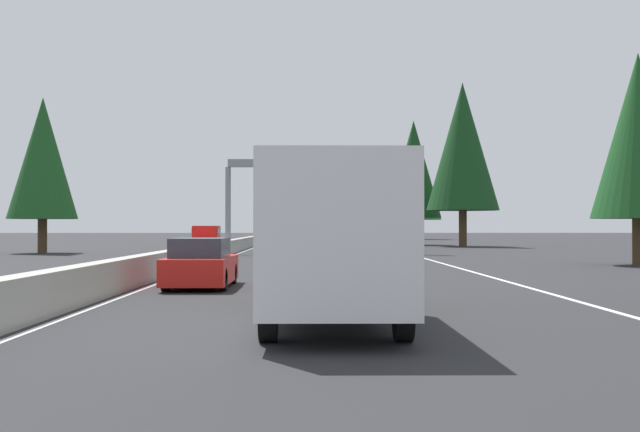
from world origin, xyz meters
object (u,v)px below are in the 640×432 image
(sign_gantry_overhead, at_px, (325,179))
(oncoming_near, at_px, (205,239))
(bus_near_center, at_px, (280,227))
(minivan_far_left, at_px, (312,237))
(conifer_right_far, at_px, (414,169))
(box_truck_distant_a, at_px, (331,237))
(conifer_left_near, at_px, (43,158))
(sedan_distant_b, at_px, (201,264))
(conifer_right_mid, at_px, (463,147))
(conifer_right_near, at_px, (638,136))
(conifer_right_distant, at_px, (422,185))

(sign_gantry_overhead, relative_size, oncoming_near, 2.26)
(bus_near_center, bearing_deg, minivan_far_left, -171.85)
(sign_gantry_overhead, relative_size, conifer_right_far, 1.04)
(box_truck_distant_a, bearing_deg, oncoming_near, 10.68)
(bus_near_center, distance_m, oncoming_near, 29.06)
(sign_gantry_overhead, xyz_separation_m, conifer_left_near, (2.02, 19.06, 1.49))
(sedan_distant_b, xyz_separation_m, conifer_right_mid, (47.48, -16.95, 8.34))
(sedan_distant_b, height_order, conifer_right_mid, conifer_right_mid)
(box_truck_distant_a, xyz_separation_m, conifer_right_far, (62.11, -9.68, 5.81))
(bus_near_center, xyz_separation_m, conifer_right_far, (-10.20, -13.49, 5.71))
(conifer_right_mid, distance_m, conifer_right_far, 7.36)
(conifer_right_mid, bearing_deg, conifer_right_far, 30.24)
(oncoming_near, bearing_deg, sign_gantry_overhead, 50.82)
(conifer_right_near, bearing_deg, sedan_distant_b, 125.16)
(box_truck_distant_a, height_order, conifer_right_far, conifer_right_far)
(sign_gantry_overhead, relative_size, bus_near_center, 1.10)
(bus_near_center, xyz_separation_m, conifer_right_distant, (23.45, -19.00, 5.92))
(conifer_right_near, distance_m, conifer_left_near, 37.47)
(sign_gantry_overhead, distance_m, minivan_far_left, 11.93)
(box_truck_distant_a, height_order, minivan_far_left, box_truck_distant_a)
(conifer_right_far, height_order, conifer_right_distant, conifer_right_distant)
(bus_near_center, height_order, oncoming_near, bus_near_center)
(sedan_distant_b, height_order, conifer_right_far, conifer_right_far)
(box_truck_distant_a, bearing_deg, conifer_right_distant, -9.02)
(conifer_right_far, height_order, conifer_left_near, conifer_right_far)
(conifer_right_mid, height_order, conifer_right_far, conifer_right_mid)
(conifer_right_far, xyz_separation_m, conifer_left_near, (-23.64, 28.20, -1.01))
(box_truck_distant_a, distance_m, conifer_left_near, 42.97)
(conifer_right_near, distance_m, conifer_right_mid, 34.61)
(minivan_far_left, bearing_deg, sedan_distant_b, 175.09)
(conifer_right_mid, xyz_separation_m, conifer_right_far, (6.21, 3.62, -1.59))
(oncoming_near, bearing_deg, conifer_right_far, 135.97)
(minivan_far_left, relative_size, bus_near_center, 0.43)
(minivan_far_left, distance_m, bus_near_center, 24.91)
(box_truck_distant_a, height_order, bus_near_center, bus_near_center)
(sign_gantry_overhead, bearing_deg, oncoming_near, 50.82)
(box_truck_distant_a, relative_size, sedan_distant_b, 1.93)
(minivan_far_left, xyz_separation_m, conifer_right_near, (-26.21, -15.13, 5.07))
(conifer_right_distant, bearing_deg, box_truck_distant_a, 170.98)
(box_truck_distant_a, distance_m, conifer_right_mid, 57.93)
(box_truck_distant_a, bearing_deg, conifer_left_near, 25.71)
(conifer_right_mid, bearing_deg, sign_gantry_overhead, 146.75)
(sign_gantry_overhead, height_order, sedan_distant_b, sign_gantry_overhead)
(box_truck_distant_a, relative_size, conifer_right_far, 0.70)
(sign_gantry_overhead, xyz_separation_m, box_truck_distant_a, (-36.45, 0.54, -3.32))
(conifer_right_near, bearing_deg, conifer_right_distant, -0.26)
(bus_near_center, distance_m, conifer_right_near, 54.34)
(oncoming_near, bearing_deg, conifer_right_distant, 155.82)
(sedan_distant_b, bearing_deg, minivan_far_left, -4.91)
(conifer_right_far, bearing_deg, minivan_far_left, 145.42)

